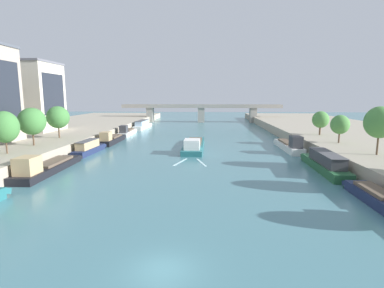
# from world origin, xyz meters

# --- Properties ---
(ground_plane) EXTENTS (400.00, 400.00, 0.00)m
(ground_plane) POSITION_xyz_m (0.00, 0.00, 0.00)
(ground_plane) COLOR teal
(quay_left) EXTENTS (36.00, 170.00, 2.43)m
(quay_left) POSITION_xyz_m (-40.35, 55.00, 1.22)
(quay_left) COLOR #A89E89
(quay_left) RESTS_ON ground
(quay_right) EXTENTS (36.00, 170.00, 2.43)m
(quay_right) POSITION_xyz_m (40.35, 55.00, 1.22)
(quay_right) COLOR #A89E89
(quay_right) RESTS_ON ground
(barge_midriver) EXTENTS (4.23, 21.20, 2.86)m
(barge_midriver) POSITION_xyz_m (-0.12, 45.42, 0.84)
(barge_midriver) COLOR #23666B
(barge_midriver) RESTS_ON ground
(wake_behind_barge) EXTENTS (5.60, 5.90, 0.03)m
(wake_behind_barge) POSITION_xyz_m (-0.03, 31.95, 0.01)
(wake_behind_barge) COLOR silver
(wake_behind_barge) RESTS_ON ground
(moored_boat_left_downstream) EXTENTS (3.45, 16.32, 3.33)m
(moored_boat_left_downstream) POSITION_xyz_m (-20.72, 23.61, 0.95)
(moored_boat_left_downstream) COLOR black
(moored_boat_left_downstream) RESTS_ON ground
(moored_boat_left_end) EXTENTS (2.75, 11.82, 2.65)m
(moored_boat_left_end) POSITION_xyz_m (-20.52, 39.08, 1.10)
(moored_boat_left_end) COLOR #1E284C
(moored_boat_left_end) RESTS_ON ground
(moored_boat_left_upstream) EXTENTS (2.86, 13.92, 3.19)m
(moored_boat_left_upstream) POSITION_xyz_m (-20.18, 52.08, 0.96)
(moored_boat_left_upstream) COLOR black
(moored_boat_left_upstream) RESTS_ON ground
(moored_boat_left_second) EXTENTS (2.99, 14.01, 3.22)m
(moored_boat_left_second) POSITION_xyz_m (-20.37, 66.74, 0.97)
(moored_boat_left_second) COLOR silver
(moored_boat_left_second) RESTS_ON ground
(moored_boat_left_lone) EXTENTS (3.53, 16.74, 2.91)m
(moored_boat_left_lone) POSITION_xyz_m (-19.92, 85.32, 1.21)
(moored_boat_left_lone) COLOR silver
(moored_boat_left_lone) RESTS_ON ground
(moored_boat_right_midway) EXTENTS (2.72, 12.24, 3.11)m
(moored_boat_right_midway) POSITION_xyz_m (20.54, 12.16, 0.92)
(moored_boat_right_midway) COLOR #1E284C
(moored_boat_right_midway) RESTS_ON ground
(moored_boat_right_far) EXTENTS (3.20, 15.94, 2.91)m
(moored_boat_right_far) POSITION_xyz_m (20.46, 27.13, 1.21)
(moored_boat_right_far) COLOR #235633
(moored_boat_right_far) RESTS_ON ground
(moored_boat_right_downstream) EXTENTS (2.83, 15.45, 3.54)m
(moored_boat_right_downstream) POSITION_xyz_m (19.85, 44.59, 1.04)
(moored_boat_right_downstream) COLOR silver
(moored_boat_right_downstream) RESTS_ON ground
(tree_left_second) EXTENTS (4.10, 4.10, 6.49)m
(tree_left_second) POSITION_xyz_m (-27.91, 25.80, 6.51)
(tree_left_second) COLOR brown
(tree_left_second) RESTS_ON quay_left
(tree_left_past_mid) EXTENTS (4.70, 4.70, 6.71)m
(tree_left_past_mid) POSITION_xyz_m (-28.24, 33.49, 6.74)
(tree_left_past_mid) COLOR brown
(tree_left_past_mid) RESTS_ON quay_left
(tree_left_far) EXTENTS (4.60, 4.60, 6.66)m
(tree_left_far) POSITION_xyz_m (-28.48, 43.24, 6.78)
(tree_left_far) COLOR brown
(tree_left_far) RESTS_ON quay_left
(tree_right_distant) EXTENTS (4.35, 4.35, 7.24)m
(tree_right_distant) POSITION_xyz_m (28.19, 27.68, 7.31)
(tree_right_distant) COLOR brown
(tree_right_distant) RESTS_ON quay_right
(tree_right_third) EXTENTS (3.41, 3.41, 5.26)m
(tree_right_third) POSITION_xyz_m (27.56, 39.35, 5.89)
(tree_right_third) COLOR brown
(tree_right_third) RESTS_ON quay_right
(tree_right_second) EXTENTS (3.66, 3.66, 5.38)m
(tree_right_second) POSITION_xyz_m (28.34, 51.20, 5.91)
(tree_right_second) COLOR brown
(tree_right_second) RESTS_ON quay_right
(building_left_middle) EXTENTS (11.24, 13.04, 17.27)m
(building_left_middle) POSITION_xyz_m (-41.37, 56.53, 11.08)
(building_left_middle) COLOR beige
(building_left_middle) RESTS_ON quay_left
(bridge_far) EXTENTS (68.70, 4.40, 7.71)m
(bridge_far) POSITION_xyz_m (0.00, 112.11, 5.01)
(bridge_far) COLOR #9E998E
(bridge_far) RESTS_ON ground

